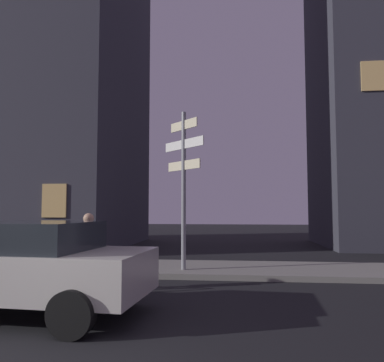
# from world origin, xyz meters

# --- Properties ---
(sidewalk_kerb) EXTENTS (40.00, 2.58, 0.14)m
(sidewalk_kerb) POSITION_xyz_m (0.00, 6.87, 0.07)
(sidewalk_kerb) COLOR gray
(sidewalk_kerb) RESTS_ON ground_plane
(signpost) EXTENTS (1.16, 1.16, 4.12)m
(signpost) POSITION_xyz_m (1.20, 6.27, 2.58)
(signpost) COLOR gray
(signpost) RESTS_ON sidewalk_kerb
(car_side_parked) EXTENTS (4.21, 2.27, 1.49)m
(car_side_parked) POSITION_xyz_m (-0.84, 2.24, 0.79)
(car_side_parked) COLOR beige
(car_side_parked) RESTS_ON ground_plane
(cyclist) EXTENTS (1.82, 0.34, 1.61)m
(cyclist) POSITION_xyz_m (-0.46, 4.07, 0.75)
(cyclist) COLOR black
(cyclist) RESTS_ON ground_plane
(building_left_block) EXTENTS (9.24, 8.51, 20.43)m
(building_left_block) POSITION_xyz_m (-6.96, 13.71, 10.21)
(building_left_block) COLOR #383842
(building_left_block) RESTS_ON ground_plane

